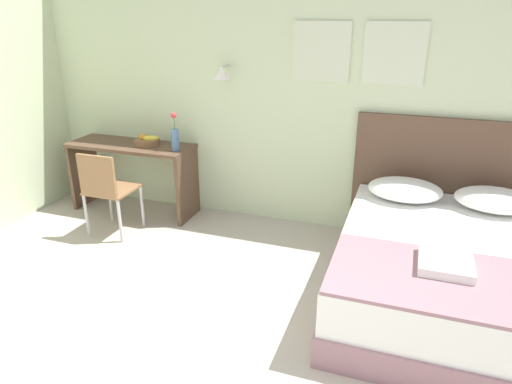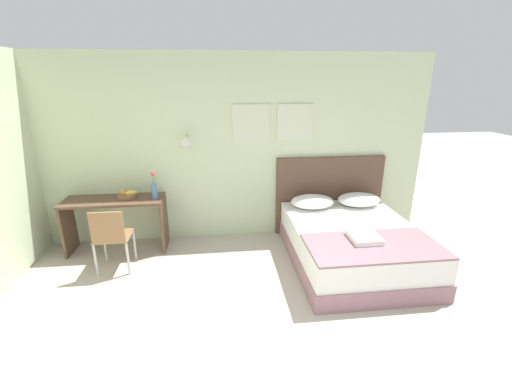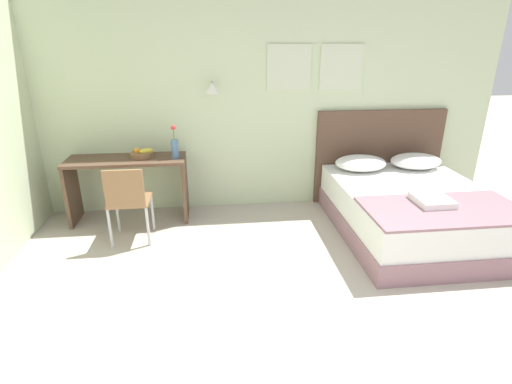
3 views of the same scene
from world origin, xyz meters
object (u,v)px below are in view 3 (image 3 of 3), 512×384
(desk, at_px, (128,177))
(flower_vase, at_px, (175,147))
(bed, at_px, (412,212))
(pillow_right, at_px, (416,161))
(throw_blanket, at_px, (445,210))
(folded_towel_near_foot, at_px, (432,200))
(fruit_bowl, at_px, (142,154))
(headboard, at_px, (378,156))
(desk_chair, at_px, (128,198))
(pillow_left, at_px, (361,163))

(desk, xyz_separation_m, flower_vase, (0.56, -0.05, 0.35))
(bed, bearing_deg, desk, 166.52)
(pillow_right, bearing_deg, throw_blanket, -105.43)
(folded_towel_near_foot, xyz_separation_m, fruit_bowl, (-2.87, 1.22, 0.21))
(headboard, bearing_deg, throw_blanket, -90.00)
(throw_blanket, bearing_deg, desk, 157.14)
(headboard, bearing_deg, desk_chair, -164.10)
(folded_towel_near_foot, relative_size, desk_chair, 0.43)
(desk_chair, bearing_deg, throw_blanket, -13.35)
(pillow_right, xyz_separation_m, desk_chair, (-3.36, -0.55, -0.11))
(fruit_bowl, distance_m, flower_vase, 0.41)
(headboard, bearing_deg, pillow_left, -139.12)
(folded_towel_near_foot, bearing_deg, headboard, 87.71)
(fruit_bowl, bearing_deg, desk, -165.36)
(desk, height_order, fruit_bowl, fruit_bowl)
(bed, bearing_deg, headboard, 90.00)
(headboard, height_order, fruit_bowl, headboard)
(bed, distance_m, flower_vase, 2.71)
(pillow_left, height_order, throw_blanket, pillow_left)
(throw_blanket, bearing_deg, bed, 90.00)
(pillow_left, xyz_separation_m, pillow_right, (0.70, 0.00, 0.00))
(bed, relative_size, pillow_left, 3.15)
(throw_blanket, relative_size, flower_vase, 3.92)
(bed, xyz_separation_m, desk, (-3.11, 0.75, 0.27))
(pillow_right, distance_m, flower_vase, 2.91)
(pillow_left, xyz_separation_m, desk_chair, (-2.66, -0.55, -0.11))
(pillow_left, relative_size, desk, 0.47)
(bed, height_order, desk, desk)
(fruit_bowl, bearing_deg, pillow_right, -1.56)
(pillow_left, xyz_separation_m, fruit_bowl, (-2.58, 0.09, 0.17))
(pillow_left, relative_size, throw_blanket, 0.42)
(bed, bearing_deg, flower_vase, 164.70)
(pillow_left, distance_m, fruit_bowl, 2.59)
(headboard, xyz_separation_m, desk, (-3.11, -0.26, -0.06))
(fruit_bowl, xyz_separation_m, flower_vase, (0.38, -0.10, 0.10))
(bed, relative_size, desk, 1.47)
(desk, bearing_deg, fruit_bowl, 14.64)
(throw_blanket, distance_m, folded_towel_near_foot, 0.15)
(fruit_bowl, relative_size, flower_vase, 0.71)
(pillow_left, xyz_separation_m, throw_blanket, (0.35, -1.27, -0.08))
(throw_blanket, xyz_separation_m, folded_towel_near_foot, (-0.06, 0.14, 0.04))
(bed, distance_m, headboard, 1.06)
(pillow_right, distance_m, throw_blanket, 1.32)
(throw_blanket, height_order, desk_chair, desk_chair)
(bed, relative_size, throw_blanket, 1.31)
(desk_chair, bearing_deg, pillow_right, 9.37)
(pillow_right, height_order, throw_blanket, pillow_right)
(headboard, bearing_deg, desk, -175.21)
(headboard, relative_size, folded_towel_near_foot, 4.66)
(flower_vase, bearing_deg, folded_towel_near_foot, -24.33)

